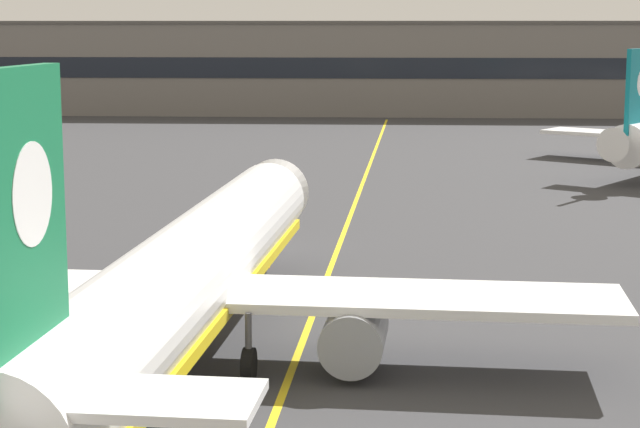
% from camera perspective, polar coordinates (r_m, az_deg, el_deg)
% --- Properties ---
extents(taxiway_centreline, '(5.57, 179.93, 0.01)m').
position_cam_1_polar(taxiway_centreline, '(61.36, 0.75, -2.20)').
color(taxiway_centreline, yellow).
rests_on(taxiway_centreline, ground).
extents(airliner_foreground, '(32.22, 41.52, 11.65)m').
position_cam_1_polar(airliner_foreground, '(41.66, -6.74, -3.20)').
color(airliner_foreground, white).
rests_on(airliner_foreground, ground).
extents(safety_cone_by_nose_gear, '(0.44, 0.44, 0.55)m').
position_cam_1_polar(safety_cone_by_nose_gear, '(58.77, -2.79, -2.48)').
color(safety_cone_by_nose_gear, orange).
rests_on(safety_cone_by_nose_gear, ground).
extents(terminal_building, '(134.54, 12.40, 13.03)m').
position_cam_1_polar(terminal_building, '(159.53, 0.79, 7.44)').
color(terminal_building, slate).
rests_on(terminal_building, ground).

